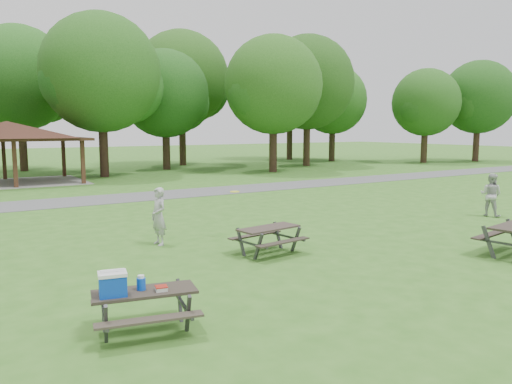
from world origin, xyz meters
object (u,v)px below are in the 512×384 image
object	(u,v)px
picnic_table_near	(135,294)
frisbee_thrower	(159,216)
picnic_table_middle	(269,233)
frisbee_catcher	(491,195)

from	to	relation	value
picnic_table_near	frisbee_thrower	xyz separation A→B (m)	(2.67, 5.72, 0.17)
picnic_table_middle	frisbee_catcher	xyz separation A→B (m)	(10.35, 0.21, 0.27)
frisbee_thrower	frisbee_catcher	world-z (taller)	frisbee_thrower
picnic_table_middle	frisbee_thrower	xyz separation A→B (m)	(-2.10, 2.54, 0.28)
picnic_table_near	picnic_table_middle	bearing A→B (deg)	33.69
frisbee_catcher	picnic_table_middle	bearing A→B (deg)	77.30
picnic_table_middle	picnic_table_near	bearing A→B (deg)	-146.31
picnic_table_middle	frisbee_thrower	size ratio (longest dim) A/B	1.13
picnic_table_near	frisbee_thrower	distance (m)	6.32
picnic_table_near	frisbee_thrower	world-z (taller)	frisbee_thrower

